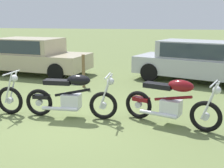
{
  "coord_description": "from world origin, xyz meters",
  "views": [
    {
      "loc": [
        2.21,
        -5.25,
        2.14
      ],
      "look_at": [
        0.71,
        1.44,
        0.53
      ],
      "focal_mm": 43.91,
      "sensor_mm": 36.0,
      "label": 1
    }
  ],
  "objects_px": {
    "motorcycle_black": "(71,96)",
    "fence_post_wooden": "(84,71)",
    "car_beige": "(31,54)",
    "motorcycle_maroon": "(171,102)",
    "car_silver": "(198,59)"
  },
  "relations": [
    {
      "from": "motorcycle_black",
      "to": "fence_post_wooden",
      "type": "bearing_deg",
      "value": 99.61
    },
    {
      "from": "car_beige",
      "to": "motorcycle_maroon",
      "type": "bearing_deg",
      "value": -32.14
    },
    {
      "from": "motorcycle_black",
      "to": "car_silver",
      "type": "xyz_separation_m",
      "value": [
        3.01,
        4.44,
        0.31
      ]
    },
    {
      "from": "motorcycle_maroon",
      "to": "fence_post_wooden",
      "type": "xyz_separation_m",
      "value": [
        -2.8,
        2.74,
        0.04
      ]
    },
    {
      "from": "motorcycle_maroon",
      "to": "car_silver",
      "type": "height_order",
      "value": "car_silver"
    },
    {
      "from": "motorcycle_maroon",
      "to": "car_silver",
      "type": "distance_m",
      "value": 4.5
    },
    {
      "from": "motorcycle_black",
      "to": "car_silver",
      "type": "relative_size",
      "value": 0.44
    },
    {
      "from": "car_beige",
      "to": "car_silver",
      "type": "distance_m",
      "value": 6.4
    },
    {
      "from": "motorcycle_black",
      "to": "fence_post_wooden",
      "type": "distance_m",
      "value": 2.84
    },
    {
      "from": "motorcycle_maroon",
      "to": "car_silver",
      "type": "relative_size",
      "value": 0.41
    },
    {
      "from": "motorcycle_black",
      "to": "motorcycle_maroon",
      "type": "height_order",
      "value": "same"
    },
    {
      "from": "car_beige",
      "to": "fence_post_wooden",
      "type": "distance_m",
      "value": 3.24
    },
    {
      "from": "car_beige",
      "to": "fence_post_wooden",
      "type": "bearing_deg",
      "value": -25.24
    },
    {
      "from": "motorcycle_maroon",
      "to": "car_silver",
      "type": "xyz_separation_m",
      "value": [
        0.85,
        4.4,
        0.31
      ]
    },
    {
      "from": "motorcycle_maroon",
      "to": "fence_post_wooden",
      "type": "bearing_deg",
      "value": 154.43
    }
  ]
}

